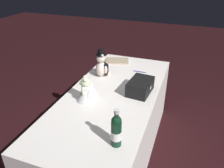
% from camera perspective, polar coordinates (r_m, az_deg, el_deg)
% --- Properties ---
extents(ground_plane, '(12.00, 12.00, 0.00)m').
position_cam_1_polar(ground_plane, '(2.50, 0.00, -16.69)').
color(ground_plane, black).
extents(reception_table, '(1.87, 0.79, 0.72)m').
position_cam_1_polar(reception_table, '(2.26, 0.00, -10.26)').
color(reception_table, white).
rests_on(reception_table, ground_plane).
extents(teddy_bear_groom, '(0.16, 0.15, 0.29)m').
position_cam_1_polar(teddy_bear_groom, '(2.35, -2.59, 4.58)').
color(teddy_bear_groom, beige).
rests_on(teddy_bear_groom, reception_table).
extents(teddy_bear_bride, '(0.20, 0.22, 0.22)m').
position_cam_1_polar(teddy_bear_bride, '(1.93, -6.23, -1.61)').
color(teddy_bear_bride, white).
rests_on(teddy_bear_bride, reception_table).
extents(champagne_bottle, '(0.07, 0.07, 0.27)m').
position_cam_1_polar(champagne_bottle, '(1.46, 1.10, -11.65)').
color(champagne_bottle, '#10341F').
rests_on(champagne_bottle, reception_table).
extents(signing_pen, '(0.01, 0.14, 0.01)m').
position_cam_1_polar(signing_pen, '(2.49, 6.87, 3.12)').
color(signing_pen, navy).
rests_on(signing_pen, reception_table).
extents(gift_case_black, '(0.29, 0.21, 0.12)m').
position_cam_1_polar(gift_case_black, '(2.07, 7.15, -0.62)').
color(gift_case_black, black).
rests_on(gift_case_black, reception_table).
extents(guestbook, '(0.26, 0.31, 0.02)m').
position_cam_1_polar(guestbook, '(2.74, 1.34, 5.86)').
color(guestbook, tan).
rests_on(guestbook, reception_table).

